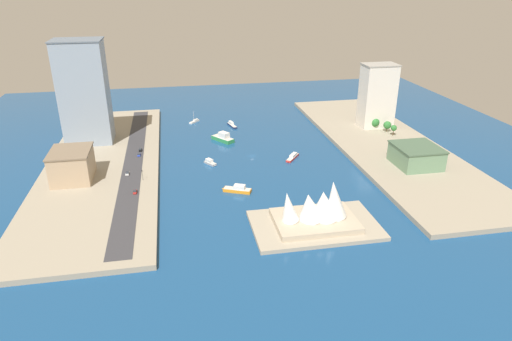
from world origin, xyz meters
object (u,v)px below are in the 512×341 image
Objects in this scene: yacht_sleek_gray at (210,162)px; opera_landmark at (317,209)px; ferry_green_doubledeck at (223,138)px; traffic_light_waterfront at (142,173)px; sailboat_small_white at (195,121)px; patrol_launch_navy at (232,125)px; tugboat_red at (293,157)px; suv_black at (140,150)px; hotel_broad_white at (377,96)px; pickup_red at (135,192)px; van_white at (127,173)px; hatchback_blue at (139,155)px; terminal_long_green at (416,156)px; water_taxi_orange at (238,189)px; tower_tall_glass at (84,92)px.

opera_landmark is at bearing 115.92° from yacht_sleek_gray.
traffic_light_waterfront is at bearing 50.39° from ferry_green_doubledeck.
sailboat_small_white is 33.27m from patrol_launch_navy.
patrol_launch_navy reaches higher than tugboat_red.
hotel_broad_white is at bearing -172.91° from suv_black.
tugboat_red is 0.37× the size of opera_landmark.
opera_landmark is at bearing 151.00° from pickup_red.
van_white is at bearing 18.41° from hotel_broad_white.
opera_landmark reaches higher than sailboat_small_white.
ferry_green_doubledeck is 64.76m from hatchback_blue.
hotel_broad_white is at bearing -157.89° from traffic_light_waterfront.
hotel_broad_white reaches higher than tugboat_red.
sailboat_small_white is 86.97m from hatchback_blue.
suv_black is at bearing 7.09° from hotel_broad_white.
tugboat_red is 103.71m from suv_black.
terminal_long_green is 0.58× the size of hotel_broad_white.
ferry_green_doubledeck reaches higher than water_taxi_orange.
water_taxi_orange is at bearing 5.67° from terminal_long_green.
tugboat_red is 55.18m from yacht_sleek_gray.
hatchback_blue is at bearing 9.97° from hotel_broad_white.
sailboat_small_white reaches higher than van_white.
terminal_long_green is (-130.48, 125.13, 8.22)m from sailboat_small_white.
suv_black is (70.06, 51.14, 2.41)m from patrol_launch_navy.
tugboat_red is 3.13× the size of van_white.
opera_landmark is at bearing 130.07° from hatchback_blue.
yacht_sleek_gray is at bearing 71.97° from patrol_launch_navy.
terminal_long_green is (-112.73, 75.14, 6.65)m from ferry_green_doubledeck.
ferry_green_doubledeck is 4.13× the size of pickup_red.
yacht_sleek_gray is at bearing -75.31° from water_taxi_orange.
tugboat_red is 83.38m from patrol_launch_navy.
patrol_launch_navy is 120.55m from traffic_light_waterfront.
van_white reaches higher than tugboat_red.
van_white is 30.65m from hatchback_blue.
water_taxi_orange is at bearing 44.41° from tugboat_red.
sailboat_small_white is at bearing -107.07° from pickup_red.
patrol_launch_navy is 118.26m from van_white.
pickup_red is (56.50, -3.42, 2.06)m from water_taxi_orange.
pickup_red is (-5.83, 26.47, 0.03)m from van_white.
terminal_long_green is 178.25m from van_white.
terminal_long_green is (-126.32, 32.28, 7.80)m from yacht_sleek_gray.
traffic_light_waterfront is (-3.67, -16.70, 3.43)m from pickup_red.
ferry_green_doubledeck is 61.10m from suv_black.
terminal_long_green is 82.89m from hotel_broad_white.
tower_tall_glass reaches higher than van_white.
opera_landmark reaches higher than yacht_sleek_gray.
ferry_green_doubledeck is at bearing -77.29° from opera_landmark.
opera_landmark is (-88.90, 105.69, 6.26)m from hatchback_blue.
opera_landmark is at bearing 142.22° from traffic_light_waterfront.
patrol_launch_navy is 80.84m from yacht_sleek_gray.
van_white is 0.97× the size of suv_black.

